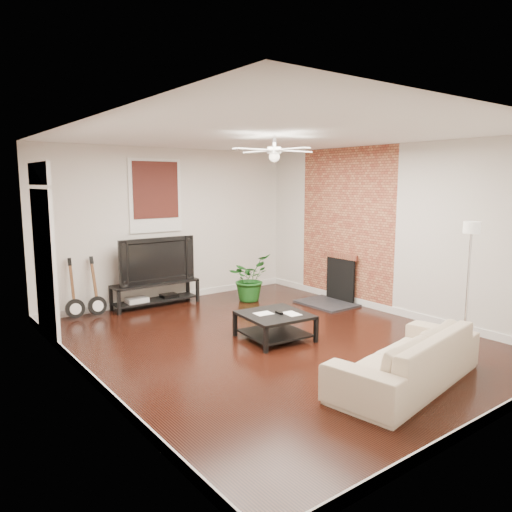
% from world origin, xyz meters
% --- Properties ---
extents(room, '(5.01, 6.01, 2.81)m').
position_xyz_m(room, '(0.00, 0.00, 1.40)').
color(room, black).
rests_on(room, ground).
extents(brick_accent, '(0.02, 2.20, 2.80)m').
position_xyz_m(brick_accent, '(2.49, 1.00, 1.40)').
color(brick_accent, '#9A4431').
rests_on(brick_accent, floor).
extents(fireplace, '(0.80, 1.10, 0.92)m').
position_xyz_m(fireplace, '(2.20, 1.00, 0.46)').
color(fireplace, black).
rests_on(fireplace, floor).
extents(window_back, '(1.00, 0.06, 1.30)m').
position_xyz_m(window_back, '(-0.30, 2.97, 1.95)').
color(window_back, black).
rests_on(window_back, wall_back).
extents(door_left, '(0.08, 1.00, 2.50)m').
position_xyz_m(door_left, '(-2.46, 1.90, 1.25)').
color(door_left, white).
rests_on(door_left, wall_left).
extents(tv_stand, '(1.55, 0.41, 0.44)m').
position_xyz_m(tv_stand, '(-0.45, 2.78, 0.22)').
color(tv_stand, black).
rests_on(tv_stand, floor).
extents(tv, '(1.39, 0.18, 0.80)m').
position_xyz_m(tv, '(-0.45, 2.80, 0.84)').
color(tv, black).
rests_on(tv, tv_stand).
extents(coffee_table, '(0.95, 0.95, 0.37)m').
position_xyz_m(coffee_table, '(0.08, 0.06, 0.18)').
color(coffee_table, black).
rests_on(coffee_table, floor).
extents(sofa, '(2.21, 1.17, 0.61)m').
position_xyz_m(sofa, '(0.25, -1.98, 0.31)').
color(sofa, '#BCAA8D').
rests_on(sofa, floor).
extents(floor_lamp, '(0.33, 0.33, 1.72)m').
position_xyz_m(floor_lamp, '(1.60, -1.88, 0.86)').
color(floor_lamp, silver).
rests_on(floor_lamp, floor).
extents(potted_plant, '(0.99, 0.94, 0.86)m').
position_xyz_m(potted_plant, '(1.12, 2.10, 0.43)').
color(potted_plant, '#19581B').
rests_on(potted_plant, floor).
extents(guitar_left, '(0.32, 0.23, 0.99)m').
position_xyz_m(guitar_left, '(-1.87, 2.75, 0.50)').
color(guitar_left, black).
rests_on(guitar_left, floor).
extents(guitar_right, '(0.32, 0.23, 0.99)m').
position_xyz_m(guitar_right, '(-1.52, 2.72, 0.50)').
color(guitar_right, black).
rests_on(guitar_right, floor).
extents(ceiling_fan, '(1.24, 1.24, 0.32)m').
position_xyz_m(ceiling_fan, '(0.00, 0.00, 2.60)').
color(ceiling_fan, white).
rests_on(ceiling_fan, ceiling).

